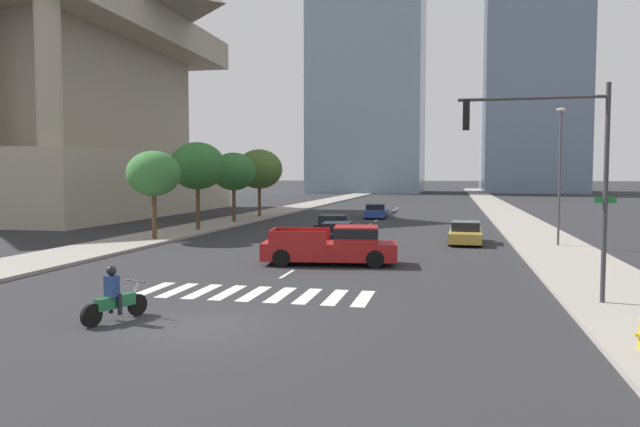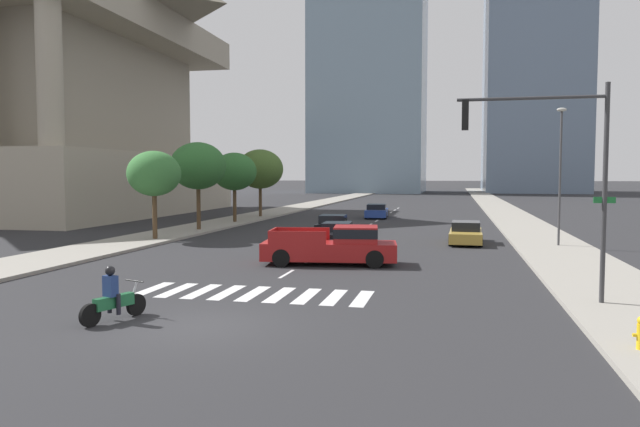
{
  "view_description": "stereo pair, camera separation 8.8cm",
  "coord_description": "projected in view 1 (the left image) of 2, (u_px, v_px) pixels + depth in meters",
  "views": [
    {
      "loc": [
        6.27,
        -14.14,
        3.87
      ],
      "look_at": [
        0.0,
        14.27,
        2.0
      ],
      "focal_mm": 33.63,
      "sensor_mm": 36.0,
      "label": 1
    },
    {
      "loc": [
        6.36,
        -14.12,
        3.87
      ],
      "look_at": [
        0.0,
        14.27,
        2.0
      ],
      "focal_mm": 33.63,
      "sensor_mm": 36.0,
      "label": 2
    }
  ],
  "objects": [
    {
      "name": "ground_plane",
      "position": [
        200.0,
        326.0,
        15.38
      ],
      "size": [
        800.0,
        800.0,
        0.0
      ],
      "primitive_type": "plane",
      "color": "#28282B"
    },
    {
      "name": "sidewalk_east",
      "position": [
        528.0,
        229.0,
        42.13
      ],
      "size": [
        4.0,
        260.0,
        0.15
      ],
      "primitive_type": "cube",
      "color": "gray",
      "rests_on": "ground"
    },
    {
      "name": "sidewalk_west",
      "position": [
        220.0,
        223.0,
        47.09
      ],
      "size": [
        4.0,
        260.0,
        0.15
      ],
      "primitive_type": "cube",
      "color": "gray",
      "rests_on": "ground"
    },
    {
      "name": "crosswalk_near",
      "position": [
        254.0,
        294.0,
        19.54
      ],
      "size": [
        7.65,
        2.54,
        0.01
      ],
      "color": "silver",
      "rests_on": "ground"
    },
    {
      "name": "lane_divider_center",
      "position": [
        370.0,
        225.0,
        46.83
      ],
      "size": [
        0.14,
        50.0,
        0.01
      ],
      "color": "silver",
      "rests_on": "ground"
    },
    {
      "name": "motorcycle_lead",
      "position": [
        115.0,
        299.0,
        15.83
      ],
      "size": [
        0.97,
        2.02,
        1.49
      ],
      "rotation": [
        0.0,
        0.0,
        1.24
      ],
      "color": "black",
      "rests_on": "ground"
    },
    {
      "name": "pickup_truck",
      "position": [
        336.0,
        246.0,
        25.9
      ],
      "size": [
        5.98,
        2.75,
        1.67
      ],
      "rotation": [
        0.0,
        0.0,
        0.13
      ],
      "color": "maroon",
      "rests_on": "ground"
    },
    {
      "name": "sedan_blue_0",
      "position": [
        376.0,
        211.0,
        54.04
      ],
      "size": [
        2.16,
        4.82,
        1.27
      ],
      "rotation": [
        0.0,
        0.0,
        1.63
      ],
      "color": "navy",
      "rests_on": "ground"
    },
    {
      "name": "sedan_black_1",
      "position": [
        333.0,
        225.0,
        39.09
      ],
      "size": [
        2.11,
        4.36,
        1.28
      ],
      "rotation": [
        0.0,
        0.0,
        1.63
      ],
      "color": "black",
      "rests_on": "ground"
    },
    {
      "name": "sedan_gold_2",
      "position": [
        465.0,
        233.0,
        33.98
      ],
      "size": [
        1.89,
        4.65,
        1.23
      ],
      "rotation": [
        0.0,
        0.0,
        -1.6
      ],
      "color": "#B28E38",
      "rests_on": "ground"
    },
    {
      "name": "sedan_black_3",
      "position": [
        337.0,
        235.0,
        32.82
      ],
      "size": [
        1.99,
        4.52,
        1.27
      ],
      "rotation": [
        0.0,
        0.0,
        -1.5
      ],
      "color": "black",
      "rests_on": "ground"
    },
    {
      "name": "traffic_signal_near",
      "position": [
        552.0,
        154.0,
        17.57
      ],
      "size": [
        4.51,
        0.28,
        6.38
      ],
      "rotation": [
        0.0,
        0.0,
        3.14
      ],
      "color": "#333335",
      "rests_on": "sidewalk_east"
    },
    {
      "name": "street_lamp_east",
      "position": [
        560.0,
        166.0,
        31.55
      ],
      "size": [
        0.5,
        0.24,
        7.24
      ],
      "color": "#3F3F42",
      "rests_on": "sidewalk_east"
    },
    {
      "name": "street_tree_nearest",
      "position": [
        154.0,
        174.0,
        34.82
      ],
      "size": [
        3.11,
        3.11,
        5.13
      ],
      "color": "#4C3823",
      "rests_on": "sidewalk_west"
    },
    {
      "name": "street_tree_second",
      "position": [
        197.0,
        166.0,
        40.8
      ],
      "size": [
        3.79,
        3.79,
        5.96
      ],
      "color": "#4C3823",
      "rests_on": "sidewalk_west"
    },
    {
      "name": "street_tree_third",
      "position": [
        234.0,
        172.0,
        47.57
      ],
      "size": [
        3.53,
        3.53,
        5.51
      ],
      "color": "#4C3823",
      "rests_on": "sidewalk_west"
    },
    {
      "name": "street_tree_fourth",
      "position": [
        259.0,
        169.0,
        53.88
      ],
      "size": [
        4.17,
        4.17,
        6.03
      ],
      "color": "#4C3823",
      "rests_on": "sidewalk_west"
    },
    {
      "name": "war_memorial",
      "position": [
        14.0,
        41.0,
        59.41
      ],
      "size": [
        33.38,
        33.38,
        33.6
      ],
      "rotation": [
        0.0,
        0.0,
        0.02
      ],
      "color": "#A89E89",
      "rests_on": "ground"
    },
    {
      "name": "office_tower_left_skyline",
      "position": [
        369.0,
        15.0,
        133.41
      ],
      "size": [
        24.12,
        24.27,
        87.86
      ],
      "color": "#7A93A8",
      "rests_on": "ground"
    }
  ]
}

